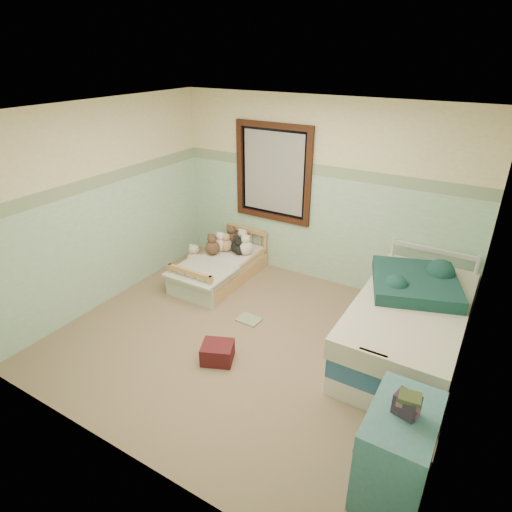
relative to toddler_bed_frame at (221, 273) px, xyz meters
The scene contains 31 objects.
floor 1.54m from the toddler_bed_frame, 42.95° to the right, with size 4.20×3.60×0.02m, color #7E6850.
ceiling 2.87m from the toddler_bed_frame, 42.95° to the right, with size 4.20×3.60×0.02m, color silver.
wall_back 1.78m from the toddler_bed_frame, 33.62° to the left, with size 4.20×0.04×2.50m, color beige.
wall_front 3.28m from the toddler_bed_frame, 68.41° to the right, with size 4.20×0.04×2.50m, color beige.
wall_left 1.84m from the toddler_bed_frame, 132.79° to the right, with size 0.04×3.60×2.50m, color beige.
wall_right 3.59m from the toddler_bed_frame, 18.02° to the right, with size 0.04×3.60×2.50m, color beige.
wainscot_mint 1.50m from the toddler_bed_frame, 33.09° to the left, with size 4.20×0.01×1.50m, color #8BBD95.
border_strip 2.00m from the toddler_bed_frame, 33.09° to the left, with size 4.20×0.01×0.15m, color #456D45.
window_frame 1.59m from the toddler_bed_frame, 58.92° to the left, with size 1.16×0.06×1.36m, color black.
window_blinds 1.60m from the toddler_bed_frame, 59.27° to the left, with size 0.92×0.01×1.12m, color #B2B2AD.
toddler_bed_frame is the anchor object (origin of this frame).
toddler_mattress 0.15m from the toddler_bed_frame, ahead, with size 0.66×1.37×0.12m, color silver.
patchwork_quilt 0.50m from the toddler_bed_frame, 90.00° to the right, with size 0.78×0.72×0.03m, color #93C3DE.
plush_bed_brown 0.61m from the toddler_bed_frame, 106.70° to the left, with size 0.22×0.22×0.22m, color brown.
plush_bed_white 0.59m from the toddler_bed_frame, 84.29° to the left, with size 0.20×0.20×0.20m, color white.
plush_bed_tan 0.43m from the toddler_bed_frame, 109.65° to the left, with size 0.19×0.19×0.19m, color tan.
plush_bed_dark 0.43m from the toddler_bed_frame, 65.10° to the left, with size 0.16×0.16×0.16m, color black.
plush_floor_cream 0.56m from the toddler_bed_frame, behind, with size 0.25×0.25×0.25m, color white.
plush_floor_tan 0.66m from the toddler_bed_frame, 122.40° to the right, with size 0.22×0.22×0.22m, color tan.
twin_bed_frame 2.70m from the toddler_bed_frame, ahead, with size 1.02×2.04×0.22m, color white.
twin_boxspring 2.71m from the toddler_bed_frame, ahead, with size 1.02×2.04×0.22m, color navy.
twin_mattress 2.74m from the toddler_bed_frame, ahead, with size 1.06×2.08×0.22m, color beige.
teal_blanket 2.71m from the toddler_bed_frame, ahead, with size 0.87×0.92×0.14m, color #0F3733.
dresser 3.61m from the toddler_bed_frame, 33.93° to the right, with size 0.46×0.74×0.74m, color #3D7176.
book_stack 3.67m from the toddler_bed_frame, 33.96° to the right, with size 0.16×0.13×0.16m, color #44292B.
red_pillow 1.80m from the toddler_bed_frame, 56.23° to the right, with size 0.33×0.29×0.20m, color maroon.
floor_book 1.14m from the toddler_bed_frame, 37.83° to the right, with size 0.27×0.21×0.03m, color gold.
extra_plush_0 0.44m from the toddler_bed_frame, 124.42° to the left, with size 0.20×0.20×0.20m, color white.
extra_plush_1 0.39m from the toddler_bed_frame, 157.53° to the left, with size 0.22×0.22×0.22m, color brown.
extra_plush_2 0.51m from the toddler_bed_frame, 57.87° to the left, with size 0.21×0.21×0.21m, color white.
extra_plush_3 0.45m from the toddler_bed_frame, 77.62° to the left, with size 0.18×0.18×0.18m, color black.
Camera 1 is at (2.10, -3.38, 3.03)m, focal length 30.25 mm.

